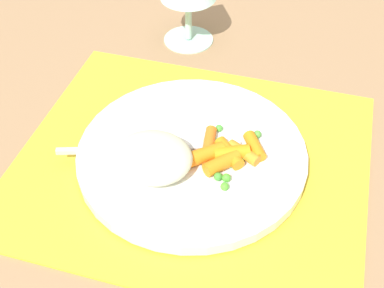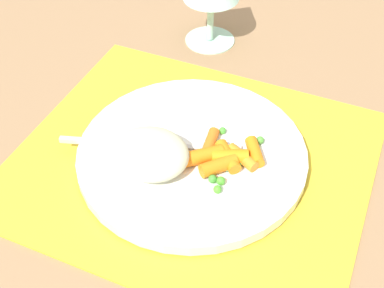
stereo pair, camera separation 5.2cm
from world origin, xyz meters
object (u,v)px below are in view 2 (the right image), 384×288
(carrot_portion, at_px, (223,156))
(fork, at_px, (168,147))
(rice_mound, at_px, (150,154))
(plate, at_px, (192,154))

(carrot_portion, bearing_deg, fork, -173.56)
(carrot_portion, bearing_deg, rice_mound, -151.62)
(plate, bearing_deg, carrot_portion, -1.68)
(plate, distance_m, rice_mound, 0.06)
(plate, distance_m, fork, 0.03)
(plate, xyz_separation_m, carrot_portion, (0.04, -0.00, 0.01))
(rice_mound, height_order, carrot_portion, rice_mound)
(rice_mound, relative_size, carrot_portion, 0.91)
(carrot_portion, relative_size, fork, 0.47)
(fork, bearing_deg, carrot_portion, 6.44)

